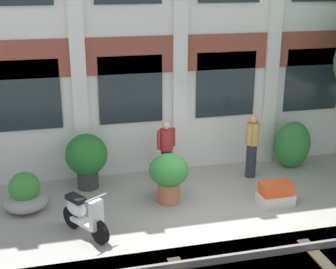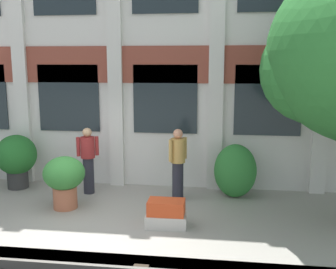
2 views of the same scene
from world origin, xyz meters
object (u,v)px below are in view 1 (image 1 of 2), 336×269
potted_plant_wide_bowl (25,195)px  potted_plant_stone_basin (169,174)px  resident_watching_tracks (166,150)px  potted_plant_ribbed_drum (87,157)px  potted_plant_square_trough (276,194)px  scooter_near_curb (83,214)px  resident_by_doorway (252,144)px  topiary_hedge (293,145)px

potted_plant_wide_bowl → potted_plant_stone_basin: (3.17, -0.37, 0.33)m
resident_watching_tracks → potted_plant_ribbed_drum: bearing=-115.7°
potted_plant_square_trough → potted_plant_ribbed_drum: (-4.07, 1.88, 0.55)m
potted_plant_wide_bowl → scooter_near_curb: size_ratio=0.80×
potted_plant_wide_bowl → scooter_near_curb: (1.17, -1.34, 0.08)m
potted_plant_wide_bowl → resident_watching_tracks: resident_watching_tracks is taller
potted_plant_ribbed_drum → scooter_near_curb: 2.22m
scooter_near_curb → resident_by_doorway: (4.39, 1.85, 0.46)m
potted_plant_wide_bowl → resident_by_doorway: (5.56, 0.51, 0.54)m
scooter_near_curb → resident_watching_tracks: resident_watching_tracks is taller
potted_plant_stone_basin → potted_plant_square_trough: (2.33, -0.68, -0.44)m
potted_plant_wide_bowl → potted_plant_stone_basin: 3.21m
potted_plant_square_trough → resident_watching_tracks: bearing=141.2°
potted_plant_stone_basin → scooter_near_curb: potted_plant_stone_basin is taller
potted_plant_stone_basin → topiary_hedge: bearing=18.1°
scooter_near_curb → topiary_hedge: size_ratio=0.94×
resident_by_doorway → topiary_hedge: 1.39m
potted_plant_stone_basin → resident_watching_tracks: 1.07m
topiary_hedge → potted_plant_square_trough: bearing=-126.2°
potted_plant_stone_basin → potted_plant_ribbed_drum: size_ratio=0.84×
scooter_near_curb → topiary_hedge: (5.72, 2.18, 0.20)m
potted_plant_wide_bowl → topiary_hedge: bearing=7.0°
potted_plant_stone_basin → scooter_near_curb: size_ratio=0.96×
potted_plant_ribbed_drum → resident_watching_tracks: (1.93, -0.16, 0.07)m
potted_plant_wide_bowl → potted_plant_square_trough: bearing=-10.8°
potted_plant_ribbed_drum → resident_by_doorway: bearing=-4.5°
resident_by_doorway → potted_plant_stone_basin: bearing=-117.9°
scooter_near_curb → potted_plant_wide_bowl: bearing=-172.4°
potted_plant_square_trough → potted_plant_ribbed_drum: potted_plant_ribbed_drum is taller
scooter_near_curb → resident_by_doorway: resident_by_doorway is taller
potted_plant_square_trough → topiary_hedge: 2.38m
potted_plant_square_trough → resident_by_doorway: 1.69m
potted_plant_square_trough → scooter_near_curb: (-4.33, -0.29, 0.19)m
resident_watching_tracks → potted_plant_stone_basin: bearing=-31.1°
potted_plant_wide_bowl → resident_watching_tracks: (3.36, 0.67, 0.51)m
potted_plant_stone_basin → resident_by_doorway: resident_by_doorway is taller
resident_watching_tracks → topiary_hedge: (3.52, 0.17, -0.23)m
potted_plant_ribbed_drum → topiary_hedge: potted_plant_ribbed_drum is taller
potted_plant_stone_basin → potted_plant_ribbed_drum: potted_plant_ribbed_drum is taller
potted_plant_wide_bowl → potted_plant_square_trough: 5.60m
topiary_hedge → resident_watching_tracks: bearing=-177.2°
potted_plant_stone_basin → topiary_hedge: topiary_hedge is taller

